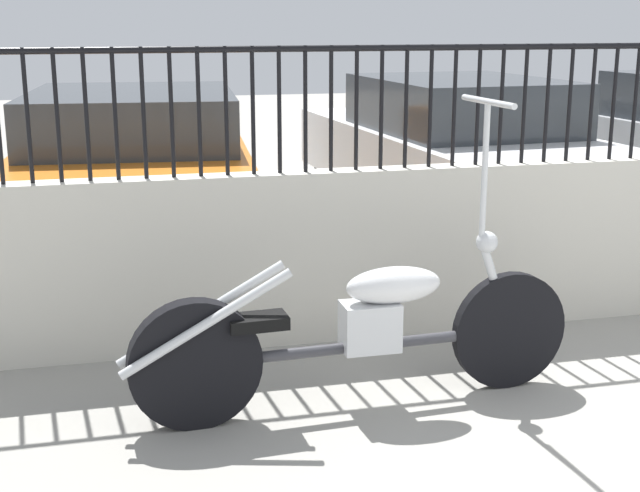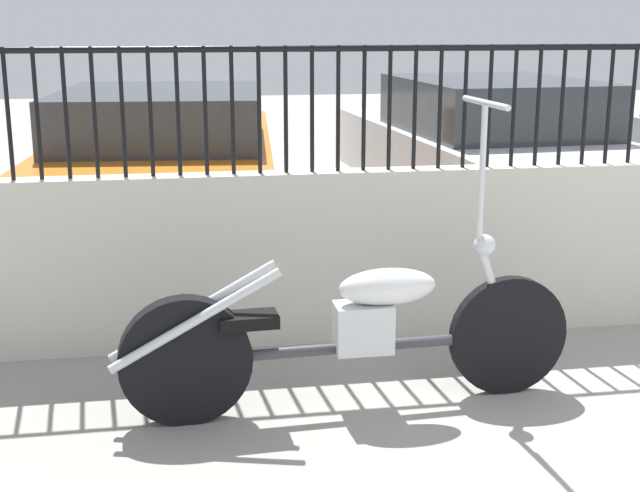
{
  "view_description": "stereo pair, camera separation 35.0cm",
  "coord_description": "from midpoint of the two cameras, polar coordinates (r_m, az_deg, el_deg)",
  "views": [
    {
      "loc": [
        -3.23,
        -2.06,
        1.87
      ],
      "look_at": [
        -2.13,
        2.36,
        0.7
      ],
      "focal_mm": 50.0,
      "sensor_mm": 36.0,
      "label": 1
    },
    {
      "loc": [
        -2.88,
        -2.13,
        1.87
      ],
      "look_at": [
        -2.13,
        2.36,
        0.7
      ],
      "focal_mm": 50.0,
      "sensor_mm": 36.0,
      "label": 2
    }
  ],
  "objects": [
    {
      "name": "car_white",
      "position": [
        8.69,
        7.31,
        6.36
      ],
      "size": [
        1.99,
        4.4,
        1.32
      ],
      "rotation": [
        0.0,
        0.0,
        1.63
      ],
      "color": "black",
      "rests_on": "ground_plane"
    },
    {
      "name": "fence_railing",
      "position": [
        5.83,
        17.99,
        9.85
      ],
      "size": [
        10.01,
        0.04,
        0.71
      ],
      "color": "black",
      "rests_on": "low_wall"
    },
    {
      "name": "car_orange",
      "position": [
        7.7,
        -12.97,
        5.05
      ],
      "size": [
        2.17,
        4.48,
        1.3
      ],
      "rotation": [
        0.0,
        0.0,
        1.48
      ],
      "color": "black",
      "rests_on": "ground_plane"
    },
    {
      "name": "low_wall",
      "position": [
        5.97,
        17.28,
        0.56
      ],
      "size": [
        10.01,
        0.18,
        1.01
      ],
      "color": "beige",
      "rests_on": "ground_plane"
    },
    {
      "name": "motorcycle_dark_grey",
      "position": [
        4.32,
        -1.01,
        -5.5
      ],
      "size": [
        2.29,
        0.52,
        1.5
      ],
      "rotation": [
        0.0,
        0.0,
        0.05
      ],
      "color": "black",
      "rests_on": "ground_plane"
    }
  ]
}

